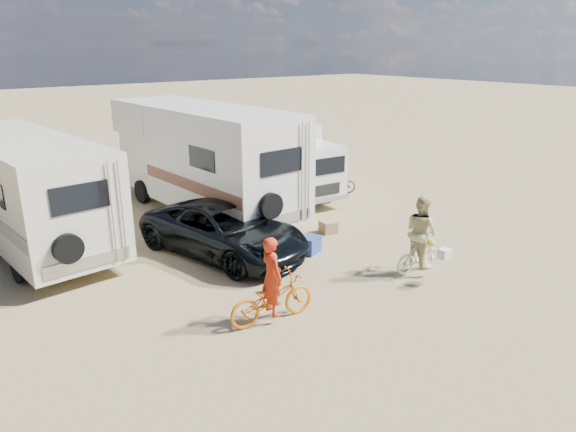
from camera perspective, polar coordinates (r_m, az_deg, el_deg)
ground at (r=13.59m, az=3.82°, el=-6.58°), size 140.00×140.00×0.00m
rv_main at (r=18.50m, az=-9.05°, el=5.95°), size 3.09×8.43×3.69m
rv_left at (r=16.85m, az=-26.31°, el=2.22°), size 3.13×8.11×3.20m
box_truck at (r=20.53m, az=-0.46°, el=6.09°), size 2.45×5.73×2.80m
dark_suv at (r=14.85m, az=-6.91°, el=-1.53°), size 3.50×5.53×1.42m
bike_man at (r=11.33m, az=-1.75°, el=-8.92°), size 2.03×0.91×1.03m
bike_woman at (r=14.12m, az=13.99°, el=-4.18°), size 1.52×0.62×0.88m
rider_man at (r=11.18m, az=-1.76°, el=-7.33°), size 0.48×0.67×1.73m
rider_woman at (r=13.95m, az=14.14°, el=-2.33°), size 0.83×0.99×1.86m
bike_parked at (r=21.02m, az=5.26°, el=3.50°), size 1.57×1.26×0.80m
cooler at (r=15.00m, az=2.41°, el=-3.13°), size 0.71×0.62×0.48m
crate at (r=16.64m, az=4.37°, el=-1.19°), size 0.55×0.55×0.37m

